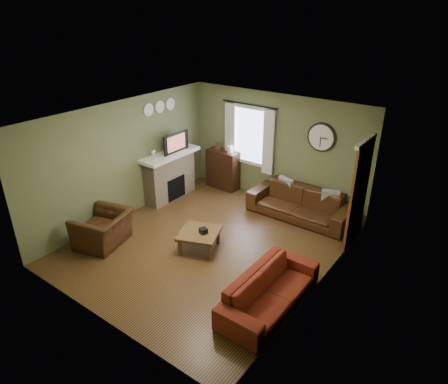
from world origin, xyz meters
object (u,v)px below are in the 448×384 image
Objects in this scene: sofa_brown at (300,203)px; armchair at (103,229)px; sofa_red at (270,290)px; bookshelf at (223,169)px; coffee_table at (199,240)px.

sofa_brown is 2.25× the size of armchair.
sofa_red is 1.96× the size of armchair.
sofa_red is (3.29, -3.20, -0.21)m from bookshelf.
sofa_red is 2.01m from coffee_table.
bookshelf reaches higher than sofa_brown.
bookshelf is 2.36m from sofa_brown.
sofa_red reaches higher than coffee_table.
sofa_red is 2.72× the size of coffee_table.
bookshelf is at bearing 173.39° from sofa_brown.
sofa_brown reaches higher than coffee_table.
sofa_red is at bearing -44.18° from bookshelf.
armchair is (-3.60, -0.40, 0.04)m from sofa_red.
sofa_brown is 3.12× the size of coffee_table.
armchair is 1.39× the size of coffee_table.
bookshelf is 0.44× the size of sofa_brown.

